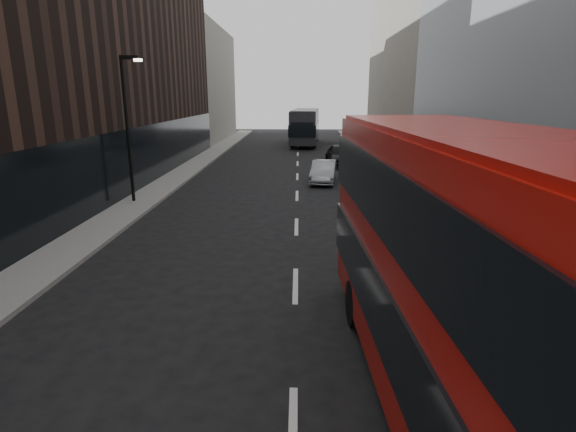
# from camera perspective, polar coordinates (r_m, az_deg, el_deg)

# --- Properties ---
(sidewalk_right) EXTENTS (3.00, 80.00, 0.15)m
(sidewalk_right) POSITION_cam_1_polar(r_m,az_deg,el_deg) (30.45, 15.50, 4.59)
(sidewalk_right) COLOR slate
(sidewalk_right) RESTS_ON ground
(sidewalk_left) EXTENTS (2.00, 80.00, 0.15)m
(sidewalk_left) POSITION_cam_1_polar(r_m,az_deg,el_deg) (30.60, -14.02, 4.74)
(sidewalk_left) COLOR slate
(sidewalk_left) RESTS_ON ground
(building_modern_block) EXTENTS (5.03, 22.00, 20.00)m
(building_modern_block) POSITION_cam_1_polar(r_m,az_deg,el_deg) (27.90, 27.79, 22.90)
(building_modern_block) COLOR #A4AAAF
(building_modern_block) RESTS_ON ground
(building_victorian) EXTENTS (6.50, 24.00, 21.00)m
(building_victorian) POSITION_cam_1_polar(r_m,az_deg,el_deg) (49.55, 15.43, 19.58)
(building_victorian) COLOR slate
(building_victorian) RESTS_ON ground
(building_left_mid) EXTENTS (5.00, 24.00, 14.00)m
(building_left_mid) POSITION_cam_1_polar(r_m,az_deg,el_deg) (36.00, -18.23, 17.02)
(building_left_mid) COLOR black
(building_left_mid) RESTS_ON ground
(building_left_far) EXTENTS (5.00, 20.00, 13.00)m
(building_left_far) POSITION_cam_1_polar(r_m,az_deg,el_deg) (57.24, -10.75, 16.00)
(building_left_far) COLOR slate
(building_left_far) RESTS_ON ground
(street_lamp) EXTENTS (1.06, 0.22, 7.00)m
(street_lamp) POSITION_cam_1_polar(r_m,az_deg,el_deg) (23.58, -19.64, 11.43)
(street_lamp) COLOR black
(street_lamp) RESTS_ON sidewalk_left
(red_bus) EXTENTS (3.34, 12.13, 4.85)m
(red_bus) POSITION_cam_1_polar(r_m,az_deg,el_deg) (7.16, 24.04, -7.94)
(red_bus) COLOR #9B0F09
(red_bus) RESTS_ON ground
(grey_bus) EXTENTS (3.56, 11.98, 3.82)m
(grey_bus) POSITION_cam_1_polar(r_m,az_deg,el_deg) (50.88, 2.20, 11.37)
(grey_bus) COLOR black
(grey_bus) RESTS_ON ground
(car_a) EXTENTS (2.01, 4.00, 1.31)m
(car_a) POSITION_cam_1_polar(r_m,az_deg,el_deg) (22.78, 10.95, 2.96)
(car_a) COLOR black
(car_a) RESTS_ON ground
(car_b) EXTENTS (1.96, 4.31, 1.37)m
(car_b) POSITION_cam_1_polar(r_m,az_deg,el_deg) (28.45, 4.55, 5.63)
(car_b) COLOR gray
(car_b) RESTS_ON ground
(car_c) EXTENTS (2.41, 5.35, 1.52)m
(car_c) POSITION_cam_1_polar(r_m,az_deg,el_deg) (35.67, 6.79, 7.62)
(car_c) COLOR black
(car_c) RESTS_ON ground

